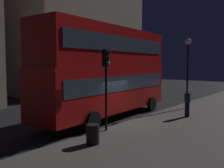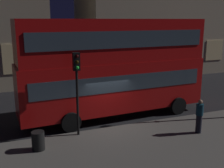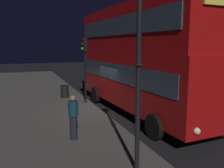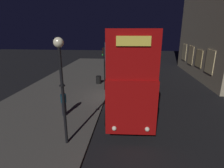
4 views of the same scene
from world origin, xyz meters
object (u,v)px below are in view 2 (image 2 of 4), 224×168
(double_decker_bus, at_px, (114,64))
(traffic_light_near_kerb, at_px, (77,77))
(pedestrian, at_px, (199,116))
(litter_bin, at_px, (38,141))

(double_decker_bus, height_order, traffic_light_near_kerb, double_decker_bus)
(pedestrian, height_order, litter_bin, pedestrian)
(traffic_light_near_kerb, xyz_separation_m, pedestrian, (5.72, -1.96, -2.05))
(double_decker_bus, distance_m, traffic_light_near_kerb, 3.56)
(traffic_light_near_kerb, height_order, pedestrian, traffic_light_near_kerb)
(traffic_light_near_kerb, bearing_deg, litter_bin, -155.92)
(double_decker_bus, relative_size, traffic_light_near_kerb, 2.76)
(traffic_light_near_kerb, relative_size, litter_bin, 4.88)
(traffic_light_near_kerb, xyz_separation_m, litter_bin, (-2.05, -0.95, -2.52))
(litter_bin, bearing_deg, traffic_light_near_kerb, 24.80)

